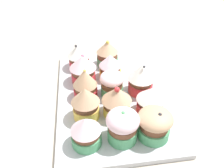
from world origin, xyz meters
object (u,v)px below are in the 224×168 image
object	(u,v)px
cupcake_10	(141,79)
cupcake_12	(155,124)
cupcake_1	(83,68)
cupcake_4	(86,131)
cupcake_6	(110,66)
cupcake_3	(86,103)
cupcake_0	(79,55)
baking_tray	(112,96)
cupcake_5	(107,53)
cupcake_9	(122,126)
cupcake_2	(85,85)
cupcake_8	(116,100)
cupcake_7	(112,83)
cupcake_11	(151,100)

from	to	relation	value
cupcake_10	cupcake_12	bearing A→B (deg)	-3.14
cupcake_1	cupcake_12	world-z (taller)	cupcake_1
cupcake_4	cupcake_6	distance (cm)	22.20
cupcake_3	cupcake_0	bearing A→B (deg)	-177.67
cupcake_0	cupcake_10	world-z (taller)	cupcake_10
cupcake_0	cupcake_1	distance (cm)	6.92
baking_tray	cupcake_5	bearing A→B (deg)	177.35
cupcake_3	cupcake_10	xyz separation A→B (cm)	(-6.46, 13.33, 0.11)
cupcake_9	cupcake_1	bearing A→B (deg)	-162.63
cupcake_2	cupcake_6	distance (cm)	10.12
cupcake_1	cupcake_10	bearing A→B (deg)	63.70
cupcake_0	cupcake_8	xyz separation A→B (cm)	(19.89, 7.14, 0.08)
cupcake_1	cupcake_8	size ratio (longest dim) A/B	1.03
baking_tray	cupcake_1	bearing A→B (deg)	-134.50
cupcake_4	cupcake_12	bearing A→B (deg)	89.81
baking_tray	cupcake_7	size ratio (longest dim) A/B	6.31
cupcake_8	cupcake_1	bearing A→B (deg)	-154.26
cupcake_1	cupcake_8	world-z (taller)	cupcake_1
cupcake_1	cupcake_10	world-z (taller)	cupcake_10
baking_tray	cupcake_6	world-z (taller)	cupcake_6
cupcake_0	cupcake_7	xyz separation A→B (cm)	(12.91, 7.35, -0.44)
cupcake_2	cupcake_7	size ratio (longest dim) A/B	1.23
cupcake_0	cupcake_6	xyz separation A→B (cm)	(6.10, 7.82, -0.28)
cupcake_6	cupcake_8	size ratio (longest dim) A/B	0.90
cupcake_8	cupcake_9	xyz separation A→B (cm)	(7.05, 0.00, -0.10)
cupcake_2	cupcake_8	bearing A→B (deg)	44.16
cupcake_6	cupcake_10	world-z (taller)	cupcake_10
cupcake_0	cupcake_5	world-z (taller)	cupcake_5
cupcake_5	cupcake_11	xyz separation A→B (cm)	(20.46, 6.62, -0.27)
cupcake_0	cupcake_12	world-z (taller)	cupcake_0
cupcake_0	cupcake_11	xyz separation A→B (cm)	(20.31, 14.51, -0.31)
baking_tray	cupcake_3	world-z (taller)	cupcake_3
cupcake_1	cupcake_4	bearing A→B (deg)	-1.22
cupcake_3	cupcake_7	size ratio (longest dim) A/B	1.22
cupcake_0	cupcake_4	distance (cm)	27.04
cupcake_7	cupcake_11	bearing A→B (deg)	44.06
cupcake_6	baking_tray	bearing A→B (deg)	-4.46
cupcake_0	cupcake_12	size ratio (longest dim) A/B	1.06
baking_tray	cupcake_1	xyz separation A→B (cm)	(-6.30, -6.41, 4.49)
cupcake_6	cupcake_8	xyz separation A→B (cm)	(13.79, -0.68, 0.36)
cupcake_9	cupcake_6	bearing A→B (deg)	178.13
cupcake_2	cupcake_11	bearing A→B (deg)	63.57
cupcake_2	cupcake_3	bearing A→B (deg)	-2.15
cupcake_12	cupcake_11	bearing A→B (deg)	170.63
cupcake_1	cupcake_10	distance (cm)	14.81
cupcake_2	cupcake_11	xyz separation A→B (cm)	(6.69, 13.46, -0.39)
cupcake_6	cupcake_10	size ratio (longest dim) A/B	0.84
baking_tray	cupcake_11	distance (cm)	10.91
cupcake_3	cupcake_8	xyz separation A→B (cm)	(-0.01, 6.33, -0.17)
cupcake_10	cupcake_2	bearing A→B (deg)	-89.20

